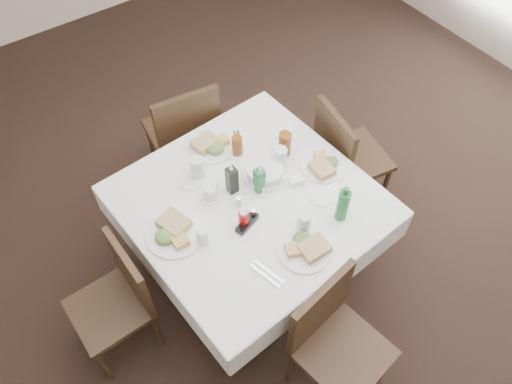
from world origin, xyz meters
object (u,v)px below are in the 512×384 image
Objects in this scene: dining_table at (250,207)px; green_bottle at (343,205)px; chair_south at (332,335)px; water_e at (280,158)px; chair_east at (344,154)px; bread_basket at (265,172)px; oil_cruet_green at (259,179)px; water_n at (198,168)px; ketchup_bottle at (244,219)px; chair_north at (185,131)px; coffee_mug at (211,193)px; water_s at (304,223)px; oil_cruet_dark at (232,179)px; water_w at (203,236)px; chair_west at (120,296)px.

dining_table is 5.54× the size of green_bottle.
chair_south is 1.04m from water_e.
bread_basket is (-0.67, -0.01, 0.28)m from chair_east.
dining_table is 6.37× the size of oil_cruet_green.
water_n reaches higher than ketchup_bottle.
chair_north is at bearing 106.68° from water_e.
water_n is at bearing 154.85° from water_e.
chair_east is at bearing 12.61° from ketchup_bottle.
chair_south is 3.60× the size of green_bottle.
chair_east is at bearing -2.66° from coffee_mug.
chair_north is 6.76× the size of water_e.
green_bottle is at bearing -13.40° from water_s.
ketchup_bottle is (-0.97, -0.22, 0.30)m from chair_east.
water_e is (0.29, 0.10, 0.15)m from dining_table.
water_n is 1.06× the size of water_e.
water_s is 0.36m from oil_cruet_green.
ketchup_bottle is 0.27m from coffee_mug.
chair_south reaches higher than water_e.
oil_cruet_green is 0.87× the size of green_bottle.
chair_south is 3.90× the size of oil_cruet_dark.
oil_cruet_dark reaches higher than oil_cruet_green.
oil_cruet_dark reaches higher than chair_south.
chair_north is 1.04× the size of chair_east.
coffee_mug reaches higher than bread_basket.
oil_cruet_green is at bearing -143.87° from bread_basket.
bread_basket is (0.53, 0.18, -0.02)m from water_w.
chair_west is at bearing -137.68° from chair_north.
chair_north is at bearing 79.51° from ketchup_bottle.
water_s is (0.12, -0.34, 0.15)m from dining_table.
water_w is 0.56m from bread_basket.
green_bottle is at bearing -58.19° from oil_cruet_green.
water_w is at bearing -113.69° from chair_north.
water_s is 0.94× the size of water_e.
water_n is 0.46m from water_w.
ketchup_bottle is at bearing -109.06° from oil_cruet_dark.
chair_east is 4.14× the size of oil_cruet_green.
coffee_mug is at bearing 175.61° from water_e.
water_s is 0.48m from oil_cruet_dark.
water_n is 1.12× the size of coffee_mug.
coffee_mug is at bearing 100.23° from ketchup_bottle.
chair_west is 1.33m from green_bottle.
water_e is 0.47m from coffee_mug.
chair_west is 0.83m from ketchup_bottle.
ketchup_bottle is 0.54m from green_bottle.
oil_cruet_dark is at bearing -62.15° from water_n.
water_w is 0.38m from oil_cruet_dark.
green_bottle is (0.38, -0.50, 0.01)m from oil_cruet_dark.
oil_cruet_green is (0.95, -0.02, 0.37)m from chair_west.
coffee_mug is 0.74m from green_bottle.
ketchup_bottle is (-0.08, -0.24, -0.04)m from oil_cruet_dark.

